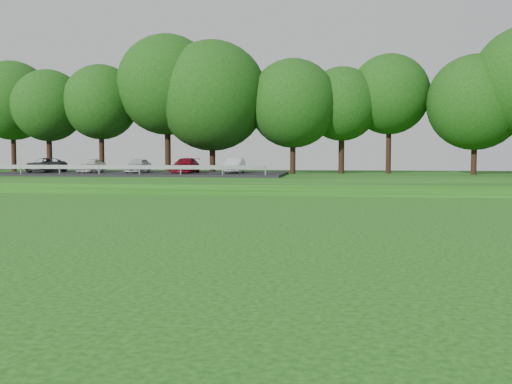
# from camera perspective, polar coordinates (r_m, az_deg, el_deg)

# --- Properties ---
(berm) EXTENTS (130.00, 30.00, 0.60)m
(berm) POSITION_cam_1_polar(r_m,az_deg,el_deg) (46.75, 17.76, 1.18)
(berm) COLOR #13430C
(berm) RESTS_ON ground
(walking_path) EXTENTS (130.00, 1.60, 0.04)m
(walking_path) POSITION_cam_1_polar(r_m,az_deg,el_deg) (33.09, 22.00, -0.40)
(walking_path) COLOR gray
(walking_path) RESTS_ON ground
(treeline) EXTENTS (104.00, 7.00, 15.00)m
(treeline) POSITION_cam_1_polar(r_m,az_deg,el_deg) (50.98, 17.14, 10.18)
(treeline) COLOR #133D0E
(treeline) RESTS_ON berm
(parking_lot) EXTENTS (24.00, 9.00, 1.38)m
(parking_lot) POSITION_cam_1_polar(r_m,az_deg,el_deg) (47.63, -12.19, 2.20)
(parking_lot) COLOR black
(parking_lot) RESTS_ON berm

